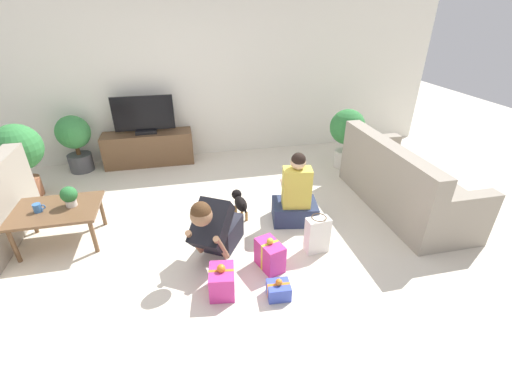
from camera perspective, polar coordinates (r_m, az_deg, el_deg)
The scene contains 18 objects.
ground_plane at distance 3.87m, azimuth -7.30°, elevation -8.18°, with size 16.00×16.00×0.00m, color beige.
wall_back at distance 5.82m, azimuth -11.06°, elevation 18.31°, with size 8.40×0.06×2.60m.
sofa_right at distance 4.69m, azimuth 23.09°, elevation 1.11°, with size 0.83×1.93×0.88m.
coffee_table at distance 4.19m, azimuth -30.26°, elevation -2.98°, with size 0.87×0.64×0.43m.
tv_console at distance 5.85m, azimuth -17.40°, elevation 6.96°, with size 1.39×0.40×0.52m.
tv at distance 5.69m, azimuth -18.17°, elevation 11.76°, with size 0.92×0.20×0.58m.
potted_plant_corner_right at distance 5.54m, azimuth 14.91°, elevation 9.76°, with size 0.54×0.54×0.93m.
potted_plant_back_left at distance 5.91m, azimuth -27.96°, elevation 7.80°, with size 0.49×0.49×0.88m.
potted_plant_corner_left at distance 5.39m, azimuth -34.81°, elevation 5.66°, with size 0.60×0.60×1.00m.
person_kneeling at distance 3.48m, azimuth -6.80°, elevation -5.82°, with size 0.65×0.80×0.78m.
person_sitting at distance 4.04m, azimuth 6.60°, elevation -1.05°, with size 0.58×0.54×0.90m.
dog at distance 4.18m, azimuth -2.74°, elevation -1.65°, with size 0.17×0.46×0.29m.
gift_box_a at distance 3.19m, azimuth -5.71°, elevation -14.57°, with size 0.26×0.31×0.32m.
gift_box_b at distance 3.42m, azimuth 2.31°, elevation -10.44°, with size 0.27×0.35×0.35m.
gift_box_c at distance 3.18m, azimuth 3.78°, elevation -15.97°, with size 0.21×0.19×0.20m.
gift_bag_a at distance 3.65m, azimuth 10.16°, elevation -7.03°, with size 0.25×0.17×0.42m.
mug at distance 4.18m, azimuth -32.61°, elevation -2.24°, with size 0.12×0.08×0.09m.
tabletop_plant at distance 4.09m, azimuth -28.70°, elevation -0.53°, with size 0.17×0.17×0.22m.
Camera 1 is at (-0.19, -3.09, 2.31)m, focal length 24.00 mm.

